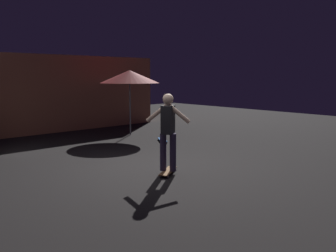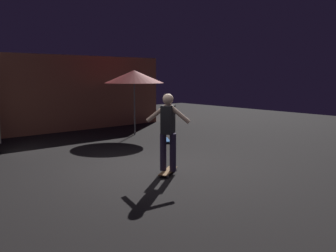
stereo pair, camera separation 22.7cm
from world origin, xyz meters
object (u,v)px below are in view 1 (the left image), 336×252
object	(u,v)px
skateboard_ridden	(168,171)
skateboard_spare	(162,140)
skater	(168,127)
patio_umbrella	(130,77)

from	to	relation	value
skateboard_ridden	skateboard_spare	world-z (taller)	same
skater	skateboard_ridden	bearing A→B (deg)	-104.04
patio_umbrella	skater	distance (m)	5.45
patio_umbrella	skateboard_spare	bearing A→B (deg)	-92.05
skateboard_ridden	skater	size ratio (longest dim) A/B	0.46
skateboard_ridden	skateboard_spare	bearing A→B (deg)	50.20
patio_umbrella	skateboard_ridden	bearing A→B (deg)	-117.84
patio_umbrella	skateboard_spare	world-z (taller)	patio_umbrella
skateboard_spare	skater	bearing A→B (deg)	-129.80
patio_umbrella	skateboard_ridden	world-z (taller)	patio_umbrella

